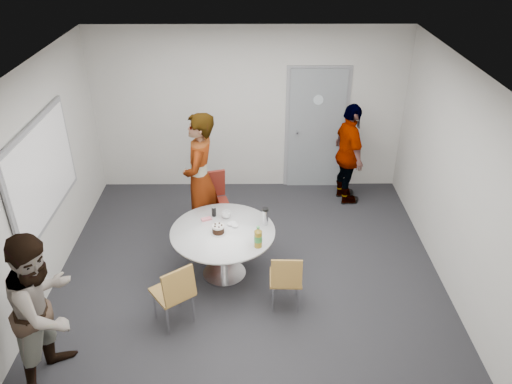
{
  "coord_description": "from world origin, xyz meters",
  "views": [
    {
      "loc": [
        0.06,
        -5.11,
        4.22
      ],
      "look_at": [
        0.1,
        0.25,
        1.13
      ],
      "focal_mm": 35.0,
      "sensor_mm": 36.0,
      "label": 1
    }
  ],
  "objects_px": {
    "chair_near_left": "(175,290)",
    "person_main": "(200,180)",
    "door": "(316,130)",
    "whiteboard": "(43,172)",
    "table": "(225,237)",
    "chair_far": "(212,197)",
    "chair_near_right": "(286,277)",
    "person_left": "(45,309)",
    "person_right": "(349,155)"
  },
  "relations": [
    {
      "from": "chair_near_left",
      "to": "person_main",
      "type": "distance_m",
      "value": 1.81
    },
    {
      "from": "door",
      "to": "chair_near_left",
      "type": "xyz_separation_m",
      "value": [
        -1.91,
        -3.34,
        -0.52
      ]
    },
    {
      "from": "person_main",
      "to": "whiteboard",
      "type": "bearing_deg",
      "value": -62.82
    },
    {
      "from": "table",
      "to": "chair_far",
      "type": "bearing_deg",
      "value": 103.26
    },
    {
      "from": "table",
      "to": "chair_near_right",
      "type": "xyz_separation_m",
      "value": [
        0.73,
        -0.64,
        -0.12
      ]
    },
    {
      "from": "table",
      "to": "chair_near_right",
      "type": "distance_m",
      "value": 0.98
    },
    {
      "from": "person_left",
      "to": "chair_far",
      "type": "bearing_deg",
      "value": -17.03
    },
    {
      "from": "chair_near_right",
      "to": "chair_far",
      "type": "relative_size",
      "value": 0.81
    },
    {
      "from": "door",
      "to": "chair_near_right",
      "type": "bearing_deg",
      "value": -102.08
    },
    {
      "from": "table",
      "to": "person_main",
      "type": "bearing_deg",
      "value": 113.66
    },
    {
      "from": "person_main",
      "to": "person_left",
      "type": "height_order",
      "value": "person_main"
    },
    {
      "from": "chair_near_right",
      "to": "person_main",
      "type": "distance_m",
      "value": 1.92
    },
    {
      "from": "chair_near_right",
      "to": "chair_far",
      "type": "xyz_separation_m",
      "value": [
        -0.97,
        1.63,
        0.12
      ]
    },
    {
      "from": "chair_far",
      "to": "person_main",
      "type": "distance_m",
      "value": 0.42
    },
    {
      "from": "person_right",
      "to": "person_left",
      "type": "bearing_deg",
      "value": 123.35
    },
    {
      "from": "chair_far",
      "to": "person_right",
      "type": "xyz_separation_m",
      "value": [
        2.09,
        0.91,
        0.24
      ]
    },
    {
      "from": "chair_near_left",
      "to": "person_left",
      "type": "xyz_separation_m",
      "value": [
        -1.14,
        -0.64,
        0.34
      ]
    },
    {
      "from": "table",
      "to": "chair_near_right",
      "type": "height_order",
      "value": "table"
    },
    {
      "from": "chair_near_right",
      "to": "person_right",
      "type": "relative_size",
      "value": 0.47
    },
    {
      "from": "door",
      "to": "person_left",
      "type": "bearing_deg",
      "value": -127.45
    },
    {
      "from": "door",
      "to": "table",
      "type": "bearing_deg",
      "value": -119.81
    },
    {
      "from": "person_left",
      "to": "chair_near_left",
      "type": "bearing_deg",
      "value": -48.29
    },
    {
      "from": "door",
      "to": "person_left",
      "type": "height_order",
      "value": "door"
    },
    {
      "from": "person_main",
      "to": "person_right",
      "type": "distance_m",
      "value": 2.47
    },
    {
      "from": "door",
      "to": "chair_near_left",
      "type": "relative_size",
      "value": 2.52
    },
    {
      "from": "person_left",
      "to": "door",
      "type": "bearing_deg",
      "value": -25.18
    },
    {
      "from": "chair_near_left",
      "to": "person_right",
      "type": "bearing_deg",
      "value": 13.04
    },
    {
      "from": "table",
      "to": "person_right",
      "type": "distance_m",
      "value": 2.67
    },
    {
      "from": "chair_far",
      "to": "chair_near_left",
      "type": "bearing_deg",
      "value": 65.93
    },
    {
      "from": "whiteboard",
      "to": "chair_near_right",
      "type": "height_order",
      "value": "whiteboard"
    },
    {
      "from": "chair_near_left",
      "to": "person_left",
      "type": "bearing_deg",
      "value": 172.74
    },
    {
      "from": "door",
      "to": "table",
      "type": "relative_size",
      "value": 1.61
    },
    {
      "from": "chair_far",
      "to": "person_left",
      "type": "xyz_separation_m",
      "value": [
        -1.42,
        -2.54,
        0.26
      ]
    },
    {
      "from": "door",
      "to": "person_right",
      "type": "distance_m",
      "value": 0.74
    },
    {
      "from": "chair_near_right",
      "to": "person_right",
      "type": "xyz_separation_m",
      "value": [
        1.13,
        2.54,
        0.36
      ]
    },
    {
      "from": "chair_near_right",
      "to": "person_right",
      "type": "distance_m",
      "value": 2.8
    },
    {
      "from": "door",
      "to": "chair_far",
      "type": "distance_m",
      "value": 2.22
    },
    {
      "from": "chair_far",
      "to": "person_main",
      "type": "relative_size",
      "value": 0.5
    },
    {
      "from": "table",
      "to": "chair_near_left",
      "type": "xyz_separation_m",
      "value": [
        -0.51,
        -0.91,
        -0.08
      ]
    },
    {
      "from": "chair_near_left",
      "to": "chair_near_right",
      "type": "bearing_deg",
      "value": -24.87
    },
    {
      "from": "chair_near_left",
      "to": "person_main",
      "type": "relative_size",
      "value": 0.44
    },
    {
      "from": "door",
      "to": "whiteboard",
      "type": "distance_m",
      "value": 4.25
    },
    {
      "from": "table",
      "to": "chair_near_left",
      "type": "height_order",
      "value": "table"
    },
    {
      "from": "whiteboard",
      "to": "person_right",
      "type": "distance_m",
      "value": 4.44
    },
    {
      "from": "person_main",
      "to": "person_left",
      "type": "distance_m",
      "value": 2.72
    },
    {
      "from": "chair_near_left",
      "to": "person_right",
      "type": "relative_size",
      "value": 0.51
    },
    {
      "from": "door",
      "to": "chair_far",
      "type": "height_order",
      "value": "door"
    },
    {
      "from": "door",
      "to": "whiteboard",
      "type": "height_order",
      "value": "door"
    },
    {
      "from": "table",
      "to": "person_left",
      "type": "bearing_deg",
      "value": -136.89
    },
    {
      "from": "whiteboard",
      "to": "chair_far",
      "type": "height_order",
      "value": "whiteboard"
    }
  ]
}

